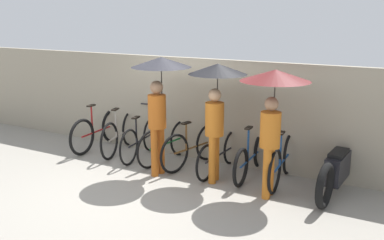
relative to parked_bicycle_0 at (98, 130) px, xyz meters
The scene contains 14 objects.
ground_plane 2.46m from the parked_bicycle_0, 32.31° to the right, with size 30.00×30.00×0.00m, color gray.
back_wall 2.19m from the parked_bicycle_0, 12.93° to the left, with size 13.00×0.12×2.02m.
parked_bicycle_0 is the anchor object (origin of this frame).
parked_bicycle_1 0.58m from the parked_bicycle_0, ahead, with size 0.56×1.74×0.99m.
parked_bicycle_2 1.17m from the parked_bicycle_0, ahead, with size 0.44×1.68×1.02m.
parked_bicycle_3 1.76m from the parked_bicycle_0, ahead, with size 0.44×1.71×1.09m.
parked_bicycle_4 2.34m from the parked_bicycle_0, ahead, with size 0.54×1.69×1.10m.
parked_bicycle_5 2.93m from the parked_bicycle_0, ahead, with size 0.44×1.71×1.11m.
parked_bicycle_6 3.51m from the parked_bicycle_0, ahead, with size 0.44×1.76×1.00m.
parked_bicycle_7 4.09m from the parked_bicycle_0, ahead, with size 0.44×1.74×1.09m.
pedestrian_leading 2.47m from the parked_bicycle_0, 17.14° to the right, with size 1.06×1.06×2.12m.
pedestrian_center 3.29m from the parked_bicycle_0, ahead, with size 1.00×1.00×2.04m.
pedestrian_trailing 4.29m from the parked_bicycle_0, ahead, with size 1.09×1.09×2.02m.
motorcycle 5.00m from the parked_bicycle_0, ahead, with size 0.58×2.07×0.92m.
Camera 1 is at (4.02, -5.56, 2.85)m, focal length 40.00 mm.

